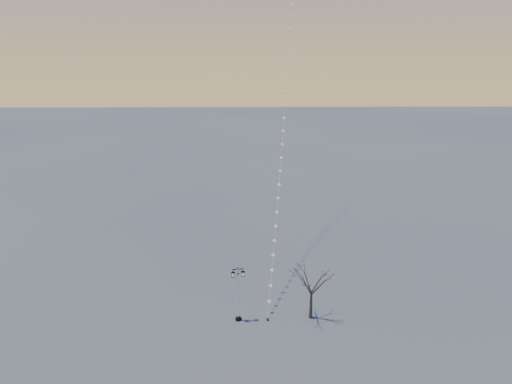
{
  "coord_description": "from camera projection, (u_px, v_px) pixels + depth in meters",
  "views": [
    {
      "loc": [
        0.31,
        -28.29,
        19.0
      ],
      "look_at": [
        0.99,
        7.29,
        8.48
      ],
      "focal_mm": 32.59,
      "sensor_mm": 36.0,
      "label": 1
    }
  ],
  "objects": [
    {
      "name": "kite_train",
      "position": [
        286.0,
        60.0,
        45.85
      ],
      "size": [
        5.54,
        34.95,
        37.33
      ],
      "rotation": [
        0.0,
        0.0,
        -0.06
      ],
      "color": "#2F251A",
      "rests_on": "ground"
    },
    {
      "name": "ground",
      "position": [
        244.0,
        337.0,
        32.51
      ],
      "size": [
        300.0,
        300.0,
        0.0
      ],
      "primitive_type": "plane",
      "color": "#4F5050",
      "rests_on": "ground"
    },
    {
      "name": "street_lamp",
      "position": [
        238.0,
        291.0,
        33.98
      ],
      "size": [
        1.09,
        0.49,
        4.32
      ],
      "rotation": [
        0.0,
        0.0,
        0.15
      ],
      "color": "black",
      "rests_on": "ground"
    },
    {
      "name": "bare_tree",
      "position": [
        312.0,
        283.0,
        34.14
      ],
      "size": [
        2.52,
        2.52,
        4.18
      ],
      "rotation": [
        0.0,
        0.0,
        -0.02
      ],
      "color": "#392B22",
      "rests_on": "ground"
    }
  ]
}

